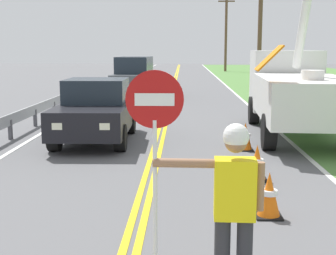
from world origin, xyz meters
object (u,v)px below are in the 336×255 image
Objects in this scene: utility_pole_mid at (260,18)px; traffic_cone_mid at (257,163)px; oncoming_sedan_nearest at (96,111)px; utility_bucket_truck at (295,86)px; flagger_worker at (233,202)px; traffic_cone_tail at (245,137)px; utility_pole_far at (226,32)px; stop_sign_paddle at (155,135)px; traffic_cone_lead at (269,195)px; oncoming_suv_second at (135,77)px.

utility_pole_mid is 12.30× the size of traffic_cone_mid.
utility_pole_mid is at bearing 68.71° from oncoming_sedan_nearest.
utility_bucket_truck is 0.80× the size of utility_pole_mid.
oncoming_sedan_nearest is at bearing -165.84° from utility_bucket_truck.
utility_bucket_truck reaches higher than flagger_worker.
utility_pole_far is at bearing 85.76° from traffic_cone_tail.
utility_pole_far is at bearing 90.76° from utility_pole_mid.
stop_sign_paddle is 3.33× the size of traffic_cone_lead.
utility_pole_mid is 21.89m from utility_pole_far.
stop_sign_paddle reaches higher than traffic_cone_tail.
oncoming_suv_second is at bearing 102.18° from traffic_cone_lead.
flagger_worker reaches higher than traffic_cone_lead.
utility_bucket_truck is 9.89× the size of traffic_cone_mid.
oncoming_sedan_nearest is at bearing 134.77° from traffic_cone_mid.
flagger_worker is at bearing -106.06° from utility_bucket_truck.
oncoming_sedan_nearest is 20.55m from utility_pole_mid.
flagger_worker is 0.44× the size of oncoming_sedan_nearest.
traffic_cone_lead and traffic_cone_tail have the same top height.
utility_pole_far is at bearing 84.26° from stop_sign_paddle.
traffic_cone_tail is (1.06, 7.30, -0.71)m from flagger_worker.
oncoming_sedan_nearest is (-2.89, 8.38, -0.21)m from flagger_worker.
flagger_worker is at bearing -94.85° from utility_pole_far.
stop_sign_paddle reaches higher than flagger_worker.
traffic_cone_lead is (-3.65, -24.74, -4.15)m from utility_pole_mid.
stop_sign_paddle is 0.34× the size of utility_bucket_truck.
traffic_cone_tail is (-3.10, -41.82, -3.94)m from utility_pole_far.
utility_bucket_truck is at bearing 55.09° from traffic_cone_tail.
oncoming_suv_second is 16.24m from traffic_cone_mid.
utility_pole_mid is at bearing -89.24° from utility_pole_far.
stop_sign_paddle is 3.33× the size of traffic_cone_mid.
flagger_worker is at bearing -101.68° from traffic_cone_mid.
utility_pole_mid is at bearing 79.12° from stop_sign_paddle.
utility_pole_far is 11.70× the size of traffic_cone_mid.
traffic_cone_tail is (1.83, 7.27, -1.37)m from stop_sign_paddle.
traffic_cone_lead and traffic_cone_mid have the same top height.
traffic_cone_lead is (1.58, 2.46, -1.37)m from stop_sign_paddle.
stop_sign_paddle is 0.50× the size of oncoming_suv_second.
utility_pole_mid reaches higher than traffic_cone_mid.
traffic_cone_tail is at bearing 75.86° from stop_sign_paddle.
utility_pole_mid is 12.30× the size of traffic_cone_tail.
utility_pole_mid is 1.05× the size of utility_pole_far.
traffic_cone_mid is (0.13, 2.05, 0.00)m from traffic_cone_lead.
traffic_cone_lead is (-2.02, -7.34, -1.09)m from utility_bucket_truck.
utility_bucket_truck reaches higher than traffic_cone_tail.
oncoming_sedan_nearest reaches higher than traffic_cone_tail.
stop_sign_paddle reaches higher than traffic_cone_mid.
flagger_worker is 49.40m from utility_pole_far.
oncoming_suv_second reaches higher than oncoming_sedan_nearest.
oncoming_sedan_nearest is 0.88× the size of oncoming_suv_second.
utility_bucket_truck is 0.85× the size of utility_pole_far.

